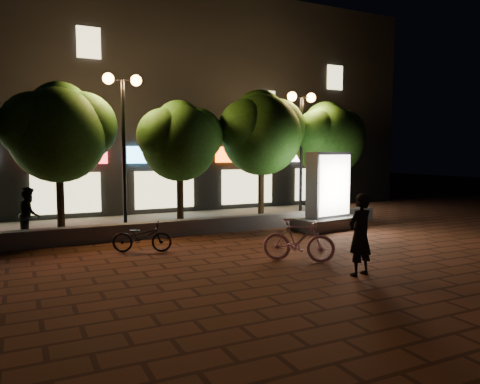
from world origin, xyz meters
TOP-DOWN VIEW (x-y plane):
  - ground at (0.00, 0.00)m, footprint 80.00×80.00m
  - retaining_wall at (0.00, 4.00)m, footprint 16.00×0.45m
  - sidewalk at (0.00, 6.50)m, footprint 16.00×5.00m
  - building_block at (-0.01, 12.99)m, footprint 28.00×8.12m
  - tree_left at (-3.45, 5.46)m, footprint 3.60×3.00m
  - tree_mid at (0.55, 5.46)m, footprint 3.24×2.70m
  - tree_right at (3.86, 5.46)m, footprint 3.72×3.10m
  - tree_far_right at (7.05, 5.46)m, footprint 3.48×2.90m
  - street_lamp_left at (-1.50, 5.20)m, footprint 1.26×0.36m
  - street_lamp_right at (5.50, 5.20)m, footprint 1.26×0.36m
  - ad_kiosk at (5.10, 2.87)m, footprint 2.70×1.70m
  - scooter_pink at (1.50, -0.73)m, footprint 1.67×1.55m
  - rider at (1.98, -2.41)m, footprint 0.74×0.56m
  - scooter_parked at (-1.72, 2.05)m, footprint 1.69×1.14m
  - pedestrian at (-4.43, 4.70)m, footprint 0.68×0.84m

SIDE VIEW (x-z plane):
  - ground at x=0.00m, z-range 0.00..0.00m
  - sidewalk at x=0.00m, z-range 0.00..0.08m
  - retaining_wall at x=0.00m, z-range 0.00..0.50m
  - scooter_parked at x=-1.72m, z-range 0.00..0.84m
  - scooter_pink at x=1.50m, z-range 0.00..1.07m
  - pedestrian at x=-4.43m, z-range 0.08..1.68m
  - rider at x=1.98m, z-range 0.00..1.82m
  - ad_kiosk at x=5.10m, z-range -0.26..2.46m
  - tree_mid at x=0.55m, z-range 0.97..5.47m
  - tree_far_right at x=7.05m, z-range 0.99..5.75m
  - tree_left at x=-3.45m, z-range 1.00..5.89m
  - tree_right at x=3.86m, z-range 1.03..6.10m
  - street_lamp_right at x=5.50m, z-range 1.40..6.38m
  - street_lamp_left at x=-1.50m, z-range 1.44..6.62m
  - building_block at x=-0.01m, z-range -0.65..10.65m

